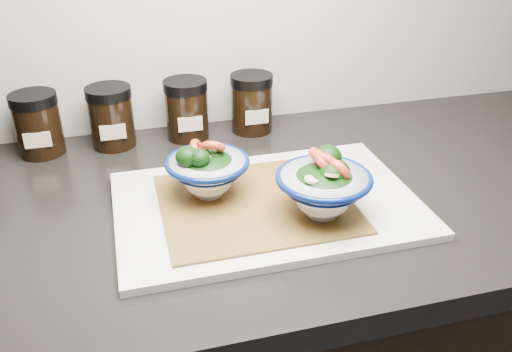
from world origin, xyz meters
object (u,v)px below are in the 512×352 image
object	(u,v)px
bowl_right	(324,186)
spice_jar_e	(187,109)
spice_jar_f	(252,103)
bowl_left	(207,170)
spice_jar_c	(38,124)
spice_jar_d	(111,117)
cutting_board	(267,204)

from	to	relation	value
bowl_right	spice_jar_e	xyz separation A→B (m)	(-0.14, 0.34, -0.00)
spice_jar_f	bowl_left	bearing A→B (deg)	-118.47
bowl_left	bowl_right	distance (m)	0.18
spice_jar_c	spice_jar_e	bearing A→B (deg)	0.00
spice_jar_d	spice_jar_c	bearing A→B (deg)	180.00
bowl_right	spice_jar_c	distance (m)	0.53
cutting_board	bowl_right	xyz separation A→B (m)	(0.07, -0.06, 0.05)
bowl_left	spice_jar_e	xyz separation A→B (m)	(0.01, 0.25, 0.00)
spice_jar_c	spice_jar_d	world-z (taller)	same
spice_jar_c	spice_jar_f	world-z (taller)	same
cutting_board	spice_jar_d	size ratio (longest dim) A/B	3.98
spice_jar_c	spice_jar_d	size ratio (longest dim) A/B	1.00
bowl_left	spice_jar_f	world-z (taller)	spice_jar_f
bowl_right	spice_jar_e	bearing A→B (deg)	112.49
bowl_right	spice_jar_d	size ratio (longest dim) A/B	1.21
cutting_board	spice_jar_d	bearing A→B (deg)	126.70
spice_jar_e	spice_jar_f	size ratio (longest dim) A/B	1.00
cutting_board	spice_jar_d	distance (m)	0.36
spice_jar_e	spice_jar_f	distance (m)	0.13
cutting_board	spice_jar_c	size ratio (longest dim) A/B	3.98
cutting_board	spice_jar_e	size ratio (longest dim) A/B	3.98
spice_jar_d	spice_jar_e	size ratio (longest dim) A/B	1.00
spice_jar_e	spice_jar_d	bearing A→B (deg)	180.00
bowl_left	bowl_right	size ratio (longest dim) A/B	0.93
bowl_left	spice_jar_d	xyz separation A→B (m)	(-0.13, 0.25, 0.00)
spice_jar_d	bowl_right	bearing A→B (deg)	-50.72
bowl_left	spice_jar_f	xyz separation A→B (m)	(0.13, 0.25, 0.00)
bowl_right	spice_jar_f	world-z (taller)	bowl_right
bowl_right	spice_jar_d	distance (m)	0.44
bowl_left	spice_jar_d	bearing A→B (deg)	118.05
bowl_left	spice_jar_d	size ratio (longest dim) A/B	1.13
bowl_left	spice_jar_d	distance (m)	0.28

